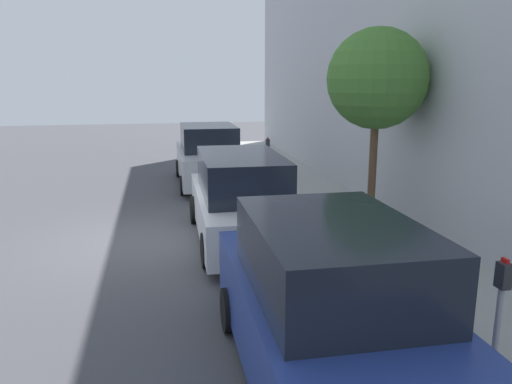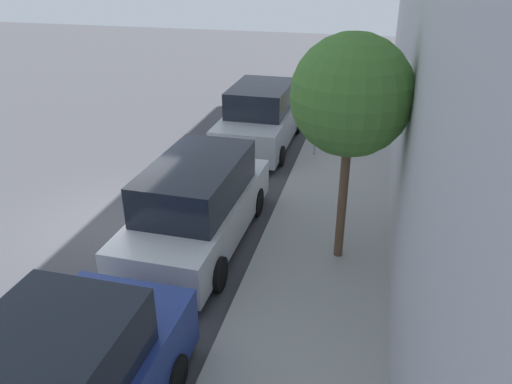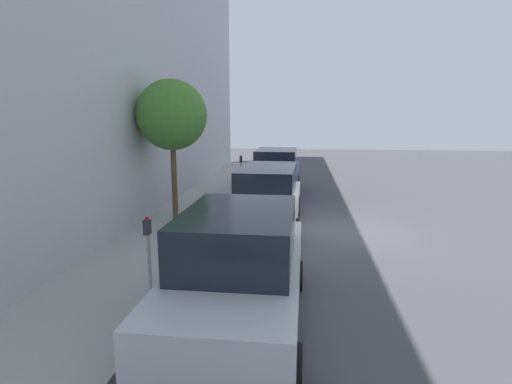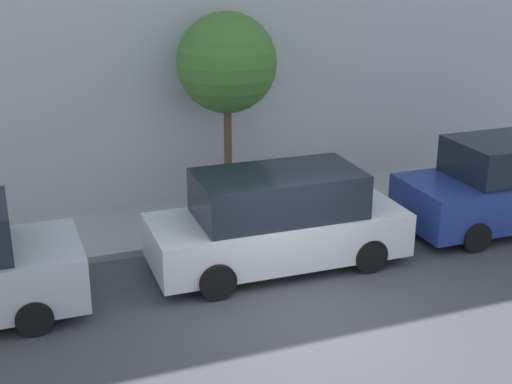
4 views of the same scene
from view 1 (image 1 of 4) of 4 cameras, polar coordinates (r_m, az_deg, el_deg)
The scene contains 9 objects.
ground_plane at distance 11.19m, azimuth -12.98°, elevation -5.60°, with size 60.00×60.00×0.00m, color #424247.
sidewalk at distance 12.00m, azimuth 10.86°, elevation -3.87°, with size 2.70×32.00×0.15m.
parked_suv_nearest at distance 5.81m, azimuth 8.56°, elevation -13.24°, with size 2.08×4.82×1.98m.
parked_minivan_second at distance 10.83m, azimuth -1.71°, elevation -0.81°, with size 2.02×4.94×1.90m.
parked_suv_third at distance 16.77m, azimuth -5.42°, elevation 4.06°, with size 2.08×4.81×1.98m.
parking_meter_near at distance 6.05m, azimuth 26.07°, elevation -11.99°, with size 0.11×0.15×1.50m.
parking_meter_far at distance 16.30m, azimuth 1.34°, elevation 4.26°, with size 0.11×0.15×1.46m.
street_tree at distance 11.39m, azimuth 13.68°, elevation 12.40°, with size 2.19×2.19×4.42m.
fire_hydrant at distance 20.45m, azimuth -1.50°, elevation 4.44°, with size 0.20×0.20×0.69m.
Camera 1 is at (0.44, -10.63, 3.47)m, focal length 35.00 mm.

